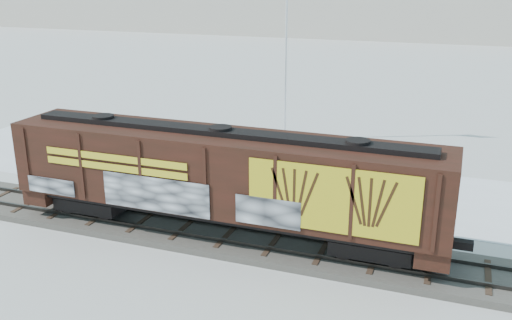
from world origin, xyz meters
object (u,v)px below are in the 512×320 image
at_px(hopper_railcar, 221,175).
at_px(car_silver, 97,148).
at_px(flagpole, 287,76).
at_px(car_dark, 334,175).
at_px(car_white, 208,155).

distance_m(hopper_railcar, car_silver, 13.10).
bearing_deg(car_silver, flagpole, -66.23).
xyz_separation_m(hopper_railcar, car_dark, (3.03, 7.22, -2.06)).
height_order(car_silver, car_white, car_silver).
bearing_deg(car_white, flagpole, -36.51).
bearing_deg(car_dark, hopper_railcar, 166.77).
distance_m(car_silver, car_dark, 13.96).
bearing_deg(hopper_railcar, car_white, 118.48).
xyz_separation_m(flagpole, car_white, (-2.48, -6.98, -3.50)).
relative_size(flagpole, car_silver, 2.50).
height_order(hopper_railcar, car_dark, hopper_railcar).
distance_m(hopper_railcar, car_dark, 8.09).
height_order(hopper_railcar, car_white, hopper_railcar).
bearing_deg(hopper_railcar, flagpole, 97.55).
relative_size(flagpole, car_white, 2.70).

